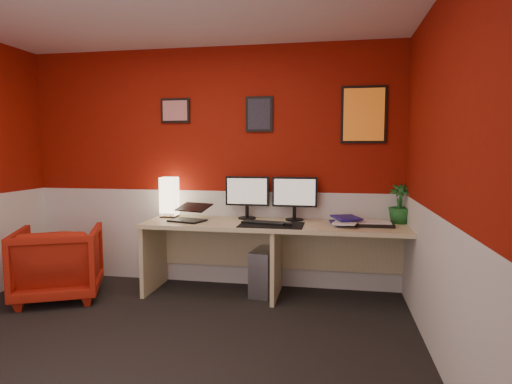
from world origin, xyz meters
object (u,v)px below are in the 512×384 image
Objects in this scene: desk at (276,260)px; pc_tower at (265,271)px; monitor_left at (247,191)px; monitor_right at (295,192)px; potted_plant at (400,204)px; zen_tray at (374,224)px; shoji_lamp at (169,198)px; armchair at (59,262)px; laptop at (187,210)px.

desk is 0.21m from pc_tower.
monitor_left and monitor_right have the same top height.
zen_tray is at bearing -143.37° from potted_plant.
monitor_left reaches higher than shoji_lamp.
shoji_lamp reaches higher than armchair.
shoji_lamp reaches higher than potted_plant.
monitor_left is at bearing -179.95° from potted_plant.
armchair is at bearing -157.87° from pc_tower.
monitor_left reaches higher than armchair.
laptop is 0.64m from monitor_left.
monitor_right is at bearing 1.27° from shoji_lamp.
monitor_left is (0.55, 0.27, 0.18)m from laptop.
armchair is at bearing -164.78° from monitor_right.
zen_tray is at bearing -8.48° from monitor_left.
armchair reaches higher than pc_tower.
shoji_lamp is at bearing -178.73° from monitor_right.
pc_tower is (-1.04, 0.06, -0.52)m from zen_tray.
shoji_lamp reaches higher than desk.
monitor_left is 1.66× the size of zen_tray.
monitor_left is at bearing 147.26° from desk.
monitor_left is at bearing 174.92° from armchair.
potted_plant is (0.25, 0.19, 0.17)m from zen_tray.
zen_tray is at bearing 163.61° from armchair.
laptop is 0.57× the size of monitor_right.
shoji_lamp is 0.69× the size of monitor_left.
monitor_right is at bearing 30.91° from laptop.
monitor_right is 2.40m from armchair.
laptop is (-0.88, -0.05, 0.47)m from desk.
monitor_right is (0.49, -0.01, 0.00)m from monitor_left.
shoji_lamp is 0.89× the size of pc_tower.
pc_tower is (-0.28, -0.11, -0.80)m from monitor_right.
desk reaches higher than armchair.
laptop is 0.98m from pc_tower.
potted_plant reaches higher than desk.
desk is 0.99m from zen_tray.
desk is at bearing -8.66° from shoji_lamp.
monitor_right is (1.31, 0.03, 0.09)m from shoji_lamp.
armchair is (-2.99, -0.43, -0.40)m from zen_tray.
zen_tray is 0.46× the size of armchair.
desk is 3.39× the size of armchair.
monitor_left reaches higher than zen_tray.
desk is 1.30m from shoji_lamp.
desk is at bearing -178.16° from zen_tray.
shoji_lamp is 0.69× the size of monitor_right.
monitor_left is 1.00× the size of monitor_right.
armchair is at bearing -146.69° from laptop.
shoji_lamp is 1.25m from pc_tower.
desk is 1.31m from potted_plant.
zen_tray reaches higher than desk.
pc_tower is 0.59× the size of armchair.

